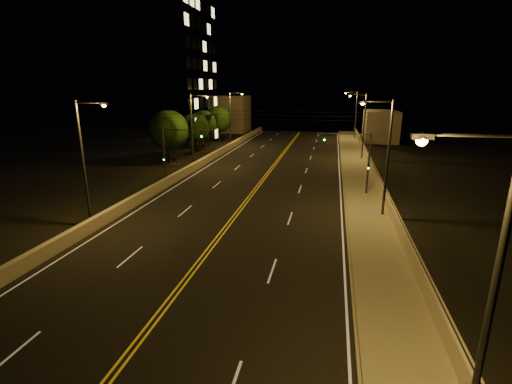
% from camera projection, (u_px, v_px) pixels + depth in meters
% --- Properties ---
extents(road, '(18.00, 120.00, 0.02)m').
position_uv_depth(road, '(238.00, 213.00, 31.24)').
color(road, black).
rests_on(road, ground).
extents(sidewalk, '(3.60, 120.00, 0.30)m').
position_uv_depth(sidewalk, '(371.00, 220.00, 29.11)').
color(sidewalk, gray).
rests_on(sidewalk, ground).
extents(curb, '(0.14, 120.00, 0.15)m').
position_uv_depth(curb, '(346.00, 219.00, 29.49)').
color(curb, gray).
rests_on(curb, ground).
extents(parapet_wall, '(0.30, 120.00, 1.00)m').
position_uv_depth(parapet_wall, '(393.00, 214.00, 28.61)').
color(parapet_wall, '#A89C8C').
rests_on(parapet_wall, sidewalk).
extents(jersey_barrier, '(0.45, 120.00, 0.95)m').
position_uv_depth(jersey_barrier, '(134.00, 201.00, 32.94)').
color(jersey_barrier, '#A89C8C').
rests_on(jersey_barrier, ground).
extents(distant_building_right, '(6.00, 10.00, 5.77)m').
position_uv_depth(distant_building_right, '(380.00, 126.00, 71.68)').
color(distant_building_right, gray).
rests_on(distant_building_right, ground).
extents(distant_building_left, '(8.00, 8.00, 8.24)m').
position_uv_depth(distant_building_left, '(231.00, 114.00, 86.07)').
color(distant_building_left, gray).
rests_on(distant_building_left, ground).
extents(parapet_rail, '(0.06, 120.00, 0.06)m').
position_uv_depth(parapet_rail, '(394.00, 207.00, 28.47)').
color(parapet_rail, black).
rests_on(parapet_rail, parapet_wall).
extents(lane_markings, '(17.32, 116.00, 0.00)m').
position_uv_depth(lane_markings, '(237.00, 213.00, 31.17)').
color(lane_markings, silver).
rests_on(lane_markings, road).
extents(streetlight_0, '(2.55, 0.28, 9.33)m').
position_uv_depth(streetlight_0, '(484.00, 283.00, 9.57)').
color(streetlight_0, '#2D2D33').
rests_on(streetlight_0, ground).
extents(streetlight_1, '(2.55, 0.28, 9.33)m').
position_uv_depth(streetlight_1, '(385.00, 152.00, 28.65)').
color(streetlight_1, '#2D2D33').
rests_on(streetlight_1, ground).
extents(streetlight_2, '(2.55, 0.28, 9.33)m').
position_uv_depth(streetlight_2, '(362.00, 122.00, 52.02)').
color(streetlight_2, '#2D2D33').
rests_on(streetlight_2, ground).
extents(streetlight_3, '(2.55, 0.28, 9.33)m').
position_uv_depth(streetlight_3, '(355.00, 112.00, 72.64)').
color(streetlight_3, '#2D2D33').
rests_on(streetlight_3, ground).
extents(streetlight_4, '(2.55, 0.28, 9.33)m').
position_uv_depth(streetlight_4, '(86.00, 157.00, 26.78)').
color(streetlight_4, '#2D2D33').
rests_on(streetlight_4, ground).
extents(streetlight_5, '(2.55, 0.28, 9.33)m').
position_uv_depth(streetlight_5, '(194.00, 126.00, 47.22)').
color(streetlight_5, '#2D2D33').
rests_on(streetlight_5, ground).
extents(streetlight_6, '(2.55, 0.28, 9.33)m').
position_uv_depth(streetlight_6, '(232.00, 115.00, 64.50)').
color(streetlight_6, '#2D2D33').
rests_on(streetlight_6, ground).
extents(traffic_signal_right, '(5.11, 0.31, 6.16)m').
position_uv_depth(traffic_signal_right, '(358.00, 156.00, 35.11)').
color(traffic_signal_right, '#2D2D33').
rests_on(traffic_signal_right, ground).
extents(traffic_signal_left, '(5.11, 0.31, 6.16)m').
position_uv_depth(traffic_signal_left, '(173.00, 150.00, 38.75)').
color(traffic_signal_left, '#2D2D33').
rests_on(traffic_signal_left, ground).
extents(overhead_wires, '(22.00, 0.03, 0.83)m').
position_uv_depth(overhead_wires, '(259.00, 115.00, 38.15)').
color(overhead_wires, black).
extents(building_tower, '(24.00, 15.00, 25.24)m').
position_uv_depth(building_tower, '(134.00, 75.00, 60.98)').
color(building_tower, gray).
rests_on(building_tower, ground).
extents(tree_0, '(5.35, 5.35, 7.25)m').
position_uv_depth(tree_0, '(169.00, 130.00, 50.20)').
color(tree_0, black).
rests_on(tree_0, ground).
extents(tree_1, '(4.57, 4.57, 6.20)m').
position_uv_depth(tree_1, '(195.00, 128.00, 58.54)').
color(tree_1, black).
rests_on(tree_1, ground).
extents(tree_2, '(4.63, 4.63, 6.28)m').
position_uv_depth(tree_2, '(203.00, 124.00, 65.10)').
color(tree_2, black).
rests_on(tree_2, ground).
extents(tree_3, '(5.07, 5.07, 6.87)m').
position_uv_depth(tree_3, '(219.00, 119.00, 69.80)').
color(tree_3, black).
rests_on(tree_3, ground).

